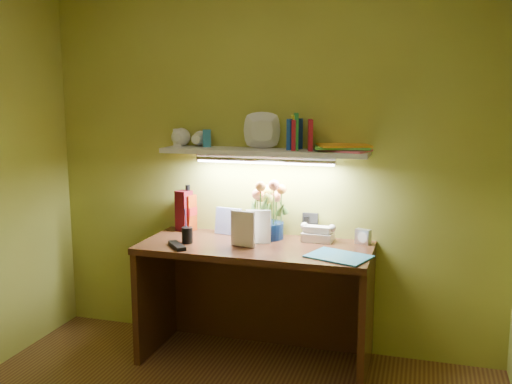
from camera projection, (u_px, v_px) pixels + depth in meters
The scene contains 13 objects.
desk at pixel (255, 303), 3.52m from camera, with size 1.40×0.60×0.75m, color #3E2210.
flower_bouquet at pixel (268, 210), 3.59m from camera, with size 0.23×0.23×0.36m, color #07193E, non-canonical shape.
telephone at pixel (318, 232), 3.54m from camera, with size 0.19×0.14×0.11m, color #EFE0CE, non-canonical shape.
desk_clock at pixel (363, 237), 3.47m from camera, with size 0.09×0.05×0.09m, color silver.
whisky_bottle at pixel (188, 208), 3.80m from camera, with size 0.08×0.08×0.31m, color #9F320B, non-canonical shape.
whisky_box at pixel (184, 211), 3.80m from camera, with size 0.09×0.09×0.27m, color #520B13.
pen_cup at pixel (187, 230), 3.49m from camera, with size 0.07×0.07×0.17m, color black.
art_card at pixel (228, 221), 3.71m from camera, with size 0.17×0.03×0.17m, color white, non-canonical shape.
tv_remote at pixel (177, 246), 3.40m from camera, with size 0.05×0.19×0.02m, color black.
blue_folder at pixel (339, 256), 3.19m from camera, with size 0.33×0.24×0.01m, color teal.
desk_book_a at pixel (231, 227), 3.43m from camera, with size 0.16×0.02×0.22m, color silver.
desk_book_b at pixel (246, 227), 3.47m from camera, with size 0.15×0.02×0.21m, color silver.
wall_shelf at pixel (267, 146), 3.53m from camera, with size 1.32×0.34×0.25m.
Camera 1 is at (0.96, -2.02, 1.65)m, focal length 40.00 mm.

